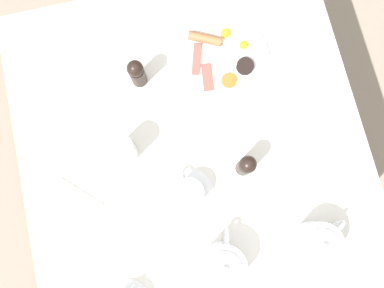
% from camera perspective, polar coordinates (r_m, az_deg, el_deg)
% --- Properties ---
extents(ground_plane, '(8.00, 8.00, 0.00)m').
position_cam_1_polar(ground_plane, '(1.87, -0.00, -3.84)').
color(ground_plane, gray).
extents(table, '(1.05, 1.10, 0.74)m').
position_cam_1_polar(table, '(1.20, -0.00, -0.67)').
color(table, silver).
rests_on(table, ground_plane).
extents(breakfast_plate, '(0.30, 0.30, 0.04)m').
position_cam_1_polar(breakfast_plate, '(1.21, 4.53, 13.08)').
color(breakfast_plate, white).
rests_on(breakfast_plate, table).
extents(teapot_near, '(0.13, 0.20, 0.11)m').
position_cam_1_polar(teapot_near, '(1.09, 4.78, -17.99)').
color(teapot_near, white).
rests_on(teapot_near, table).
extents(teapot_far, '(0.19, 0.13, 0.11)m').
position_cam_1_polar(teapot_far, '(1.14, 18.61, -14.23)').
color(teapot_far, white).
rests_on(teapot_far, table).
extents(teacup_with_saucer_left, '(0.15, 0.15, 0.07)m').
position_cam_1_polar(teacup_with_saucer_left, '(1.09, -0.41, -7.42)').
color(teacup_with_saucer_left, white).
rests_on(teacup_with_saucer_left, table).
extents(water_glass_tall, '(0.07, 0.07, 0.11)m').
position_cam_1_polar(water_glass_tall, '(1.10, -10.39, -0.88)').
color(water_glass_tall, white).
rests_on(water_glass_tall, table).
extents(pepper_grinder, '(0.05, 0.05, 0.13)m').
position_cam_1_polar(pepper_grinder, '(1.07, 8.25, -3.31)').
color(pepper_grinder, black).
rests_on(pepper_grinder, table).
extents(salt_grinder, '(0.05, 0.05, 0.13)m').
position_cam_1_polar(salt_grinder, '(1.14, -8.40, 10.67)').
color(salt_grinder, black).
rests_on(salt_grinder, table).
extents(napkin_folded, '(0.19, 0.19, 0.01)m').
position_cam_1_polar(napkin_folded, '(1.17, -17.97, -9.16)').
color(napkin_folded, white).
rests_on(napkin_folded, table).
extents(fork_by_plate, '(0.17, 0.02, 0.00)m').
position_cam_1_polar(fork_by_plate, '(1.25, -18.49, 9.44)').
color(fork_by_plate, silver).
rests_on(fork_by_plate, table).
extents(knife_by_plate, '(0.03, 0.21, 0.00)m').
position_cam_1_polar(knife_by_plate, '(1.19, 18.45, -0.71)').
color(knife_by_plate, silver).
rests_on(knife_by_plate, table).
extents(spoon_for_tea, '(0.08, 0.15, 0.00)m').
position_cam_1_polar(spoon_for_tea, '(1.14, -0.14, 1.57)').
color(spoon_for_tea, silver).
rests_on(spoon_for_tea, table).
extents(fork_spare, '(0.10, 0.16, 0.00)m').
position_cam_1_polar(fork_spare, '(1.27, -10.49, 16.39)').
color(fork_spare, silver).
rests_on(fork_spare, table).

